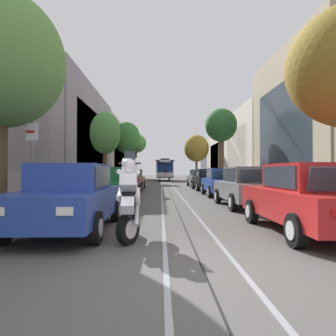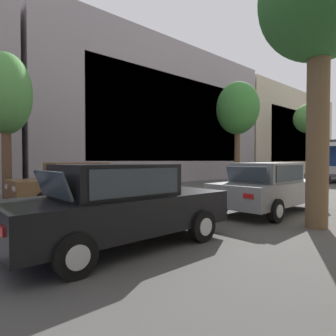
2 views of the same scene
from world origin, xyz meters
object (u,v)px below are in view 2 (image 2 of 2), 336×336
parked_car_black_fourth_right (120,204)px  street_tree_kerb_left_second (6,96)px  parked_car_grey_fifth_right (268,187)px  street_tree_kerb_left_fourth (311,119)px  parked_car_brown_fourth_left (74,183)px  street_tree_kerb_left_mid (237,109)px  street_tree_kerb_right_second (319,4)px

parked_car_black_fourth_right → street_tree_kerb_left_second: street_tree_kerb_left_second is taller
parked_car_black_fourth_right → parked_car_grey_fifth_right: bearing=89.1°
street_tree_kerb_left_second → street_tree_kerb_left_fourth: size_ratio=0.75×
street_tree_kerb_left_fourth → parked_car_brown_fourth_left: bearing=-86.0°
street_tree_kerb_left_second → street_tree_kerb_left_fourth: bearing=90.2°
street_tree_kerb_left_mid → street_tree_kerb_left_fourth: bearing=89.6°
street_tree_kerb_left_second → street_tree_kerb_right_second: bearing=26.9°
parked_car_black_fourth_right → street_tree_kerb_right_second: street_tree_kerb_right_second is taller
street_tree_kerb_left_fourth → parked_car_black_fourth_right: bearing=-74.8°
parked_car_black_fourth_right → parked_car_brown_fourth_left: bearing=165.5°
street_tree_kerb_left_mid → parked_car_grey_fifth_right: bearing=-50.8°
parked_car_grey_fifth_right → street_tree_kerb_left_fourth: (-7.75, 22.76, 5.29)m
parked_car_brown_fourth_left → parked_car_grey_fifth_right: size_ratio=0.99×
street_tree_kerb_left_fourth → street_tree_kerb_right_second: 25.67m
parked_car_grey_fifth_right → street_tree_kerb_left_second: street_tree_kerb_left_second is taller
parked_car_brown_fourth_left → parked_car_black_fourth_right: bearing=-14.5°
street_tree_kerb_left_second → parked_car_grey_fifth_right: bearing=37.4°
street_tree_kerb_left_mid → street_tree_kerb_right_second: street_tree_kerb_left_mid is taller
parked_car_grey_fifth_right → street_tree_kerb_left_fourth: size_ratio=0.57×
parked_car_brown_fourth_left → street_tree_kerb_left_mid: street_tree_kerb_left_mid is taller
street_tree_kerb_left_second → street_tree_kerb_right_second: (9.50, 4.81, 1.27)m
parked_car_brown_fourth_left → street_tree_kerb_right_second: 9.45m
street_tree_kerb_left_fourth → street_tree_kerb_right_second: (9.60, -23.80, -0.67)m
parked_car_black_fourth_right → parked_car_grey_fifth_right: size_ratio=0.99×
parked_car_grey_fifth_right → street_tree_kerb_left_fourth: bearing=108.8°
parked_car_grey_fifth_right → street_tree_kerb_left_mid: size_ratio=0.58×
street_tree_kerb_left_second → street_tree_kerb_left_fourth: (-0.11, 28.61, 1.94)m
parked_car_black_fourth_right → parked_car_grey_fifth_right: 5.42m
parked_car_black_fourth_right → street_tree_kerb_right_second: (1.94, 4.37, 4.62)m
parked_car_brown_fourth_left → parked_car_black_fourth_right: (5.78, -1.49, 0.00)m
street_tree_kerb_left_mid → street_tree_kerb_right_second: size_ratio=1.07×
parked_car_brown_fourth_left → street_tree_kerb_right_second: size_ratio=0.62×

